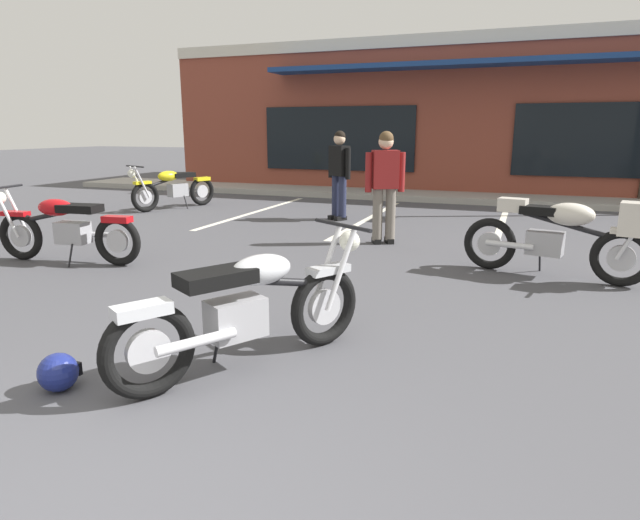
{
  "coord_description": "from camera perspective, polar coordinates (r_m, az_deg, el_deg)",
  "views": [
    {
      "loc": [
        1.62,
        -1.25,
        1.7
      ],
      "look_at": [
        -0.07,
        3.19,
        0.55
      ],
      "focal_mm": 30.47,
      "sensor_mm": 36.0,
      "label": 1
    }
  ],
  "objects": [
    {
      "name": "person_by_back_row",
      "position": [
        8.19,
        6.83,
        8.24
      ],
      "size": [
        0.58,
        0.4,
        1.68
      ],
      "color": "black",
      "rests_on": "ground_plane"
    },
    {
      "name": "brick_storefront_building",
      "position": [
        17.46,
        16.05,
        14.08
      ],
      "size": [
        16.64,
        6.96,
        4.01
      ],
      "color": "brown",
      "rests_on": "ground_plane"
    },
    {
      "name": "ground_plane",
      "position": [
        5.78,
        3.65,
        -3.55
      ],
      "size": [
        80.0,
        80.0,
        0.0
      ],
      "primitive_type": "plane",
      "color": "#47474C"
    },
    {
      "name": "motorcycle_foreground_classic",
      "position": [
        3.92,
        -7.53,
        -4.91
      ],
      "size": [
        1.33,
        1.88,
        0.98
      ],
      "color": "black",
      "rests_on": "ground_plane"
    },
    {
      "name": "person_in_shorts_foreground",
      "position": [
        10.41,
        2.03,
        9.44
      ],
      "size": [
        0.56,
        0.41,
        1.68
      ],
      "color": "black",
      "rests_on": "ground_plane"
    },
    {
      "name": "sidewalk_kerb",
      "position": [
        13.97,
        14.16,
        6.47
      ],
      "size": [
        22.0,
        1.8,
        0.14
      ],
      "primitive_type": "cube",
      "color": "#A8A59E",
      "rests_on": "ground_plane"
    },
    {
      "name": "motorcycle_red_sportbike",
      "position": [
        6.83,
        24.24,
        2.51
      ],
      "size": [
        2.09,
        0.79,
        0.98
      ],
      "color": "black",
      "rests_on": "ground_plane"
    },
    {
      "name": "motorcycle_silver_naked",
      "position": [
        7.75,
        -25.16,
        3.1
      ],
      "size": [
        2.1,
        0.72,
        0.98
      ],
      "color": "black",
      "rests_on": "ground_plane"
    },
    {
      "name": "motorcycle_black_cruiser",
      "position": [
        12.34,
        -15.14,
        7.36
      ],
      "size": [
        1.06,
        2.01,
        0.98
      ],
      "color": "black",
      "rests_on": "ground_plane"
    },
    {
      "name": "helmet_on_pavement",
      "position": [
        4.07,
        -25.78,
        -10.56
      ],
      "size": [
        0.26,
        0.26,
        0.26
      ],
      "color": "navy",
      "rests_on": "ground_plane"
    },
    {
      "name": "painted_stall_lines",
      "position": [
        10.45,
        11.7,
        3.95
      ],
      "size": [
        7.52,
        4.8,
        0.01
      ],
      "color": "silver",
      "rests_on": "ground_plane"
    }
  ]
}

